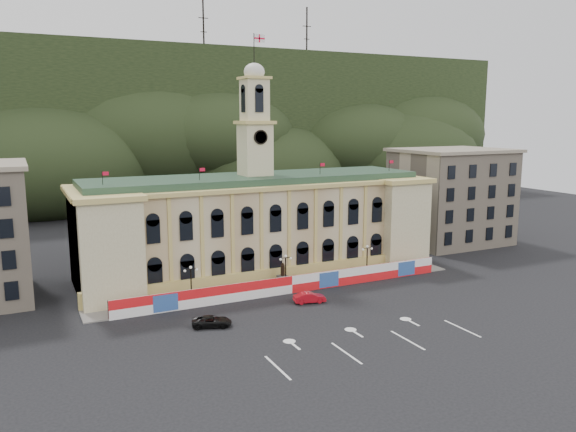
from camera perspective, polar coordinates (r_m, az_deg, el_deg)
name	(u,v)px	position (r m, az deg, el deg)	size (l,w,h in m)	color
ground	(348,328)	(67.86, 6.14, -11.26)	(260.00, 260.00, 0.00)	black
lane_markings	(372,343)	(63.99, 8.57, -12.65)	(26.00, 10.00, 0.02)	white
hill_ridge	(136,135)	(178.75, -15.17, 7.96)	(230.00, 80.00, 64.00)	black
city_hall	(257,224)	(89.44, -3.20, -0.81)	(56.20, 17.60, 37.10)	#CAB991
side_building_right	(451,196)	(115.19, 16.24, 1.96)	(21.00, 17.00, 18.60)	#BAA790
hoarding_fence	(292,284)	(79.91, 0.40, -6.96)	(50.00, 0.44, 2.50)	red
pavement	(283,287)	(82.54, -0.47, -7.26)	(56.00, 5.50, 0.16)	slate
statue	(283,280)	(82.43, -0.54, -6.48)	(1.40, 1.40, 3.72)	#595651
lamp_left	(191,281)	(76.25, -9.82, -6.52)	(1.96, 0.44, 5.15)	black
lamp_center	(286,269)	(81.05, -0.24, -5.38)	(1.96, 0.44, 5.15)	black
lamp_right	(367,258)	(87.84, 8.04, -4.27)	(1.96, 0.44, 5.15)	black
red_sedan	(310,298)	(76.06, 2.20, -8.28)	(4.56, 2.40, 1.43)	#AE0C17
black_suv	(212,321)	(68.31, -7.75, -10.56)	(5.15, 3.58, 1.31)	black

